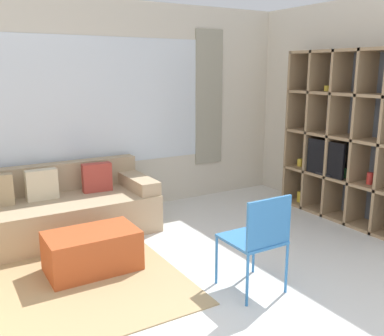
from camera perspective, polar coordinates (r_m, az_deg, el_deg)
wall_back at (r=5.55m, az=-12.99°, el=7.56°), size 6.74×0.11×2.70m
wall_right at (r=5.77m, az=20.96°, el=7.16°), size 0.07×4.55×2.70m
area_rug at (r=4.14m, az=-21.86°, el=-14.48°), size 2.65×2.25×0.01m
shelving_unit at (r=5.59m, az=20.29°, el=3.76°), size 0.38×1.84×2.09m
couch_main at (r=5.10m, az=-17.59°, el=-5.44°), size 2.16×0.95×0.77m
ottoman at (r=4.18m, az=-13.16°, el=-10.75°), size 0.84×0.51×0.39m
folding_chair at (r=3.62m, az=8.86°, el=-8.83°), size 0.44×0.46×0.86m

